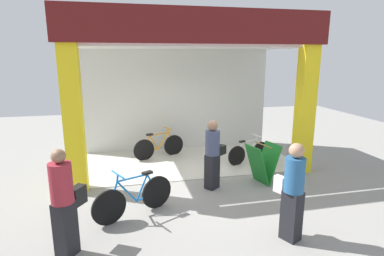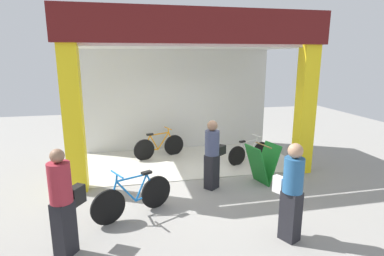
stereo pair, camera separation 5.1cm
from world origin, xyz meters
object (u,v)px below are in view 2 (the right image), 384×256
object	(u,v)px
pedestrian_1	(63,202)
pedestrian_3	(292,191)
sandwich_board_sign	(262,164)
bicycle_inside_1	(249,153)
bicycle_parked_0	(134,197)
pedestrian_0	(213,154)
bicycle_inside_0	(159,146)

from	to	relation	value
pedestrian_1	pedestrian_3	bearing A→B (deg)	-6.08
sandwich_board_sign	pedestrian_1	distance (m)	4.54
bicycle_inside_1	bicycle_parked_0	size ratio (longest dim) A/B	0.91
pedestrian_1	bicycle_parked_0	bearing A→B (deg)	43.27
pedestrian_3	pedestrian_0	bearing A→B (deg)	106.38
pedestrian_1	pedestrian_3	world-z (taller)	pedestrian_1
bicycle_parked_0	sandwich_board_sign	size ratio (longest dim) A/B	1.58
bicycle_inside_0	sandwich_board_sign	xyz separation A→B (m)	(2.18, -2.42, 0.12)
bicycle_parked_0	pedestrian_0	world-z (taller)	pedestrian_0
sandwich_board_sign	pedestrian_1	bearing A→B (deg)	-154.89
sandwich_board_sign	bicycle_parked_0	bearing A→B (deg)	-162.98
bicycle_inside_0	sandwich_board_sign	size ratio (longest dim) A/B	1.60
sandwich_board_sign	bicycle_inside_1	bearing A→B (deg)	79.86
pedestrian_0	pedestrian_1	size ratio (longest dim) A/B	0.94
bicycle_inside_0	pedestrian_1	distance (m)	4.78
pedestrian_0	pedestrian_1	distance (m)	3.43
pedestrian_1	pedestrian_3	xyz separation A→B (m)	(3.53, -0.38, -0.01)
pedestrian_0	pedestrian_1	bearing A→B (deg)	-146.42
bicycle_parked_0	pedestrian_3	size ratio (longest dim) A/B	0.92
bicycle_inside_0	bicycle_parked_0	distance (m)	3.47
bicycle_inside_1	bicycle_inside_0	bearing A→B (deg)	156.87
bicycle_inside_0	bicycle_inside_1	size ratio (longest dim) A/B	1.12
bicycle_inside_1	pedestrian_3	distance (m)	3.81
bicycle_inside_1	pedestrian_1	bearing A→B (deg)	-142.72
bicycle_inside_0	bicycle_parked_0	xyz separation A→B (m)	(-0.87, -3.36, 0.01)
bicycle_inside_0	pedestrian_3	size ratio (longest dim) A/B	0.93
bicycle_parked_0	pedestrian_1	world-z (taller)	pedestrian_1
bicycle_inside_0	bicycle_parked_0	bearing A→B (deg)	-104.59
bicycle_inside_0	pedestrian_3	world-z (taller)	pedestrian_3
bicycle_parked_0	sandwich_board_sign	xyz separation A→B (m)	(3.05, 0.93, 0.11)
bicycle_parked_0	pedestrian_0	bearing A→B (deg)	26.71
sandwich_board_sign	pedestrian_1	xyz separation A→B (m)	(-4.10, -1.92, 0.39)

